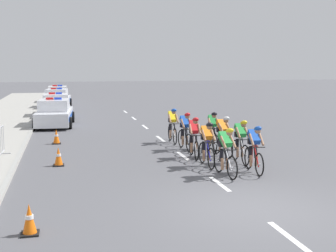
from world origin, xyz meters
TOP-DOWN VIEW (x-y plane):
  - ground_plane at (0.00, 0.00)m, footprint 160.00×160.00m
  - kerb_edge at (-5.95, 14.00)m, footprint 0.16×60.00m
  - lane_markings_centre at (0.00, 10.25)m, footprint 0.14×25.60m
  - cyclist_lead at (0.47, 3.08)m, footprint 0.44×1.72m
  - cyclist_second at (1.51, 3.29)m, footprint 0.44×1.72m
  - cyclist_third at (0.32, 4.44)m, footprint 0.42×1.72m
  - cyclist_fourth at (1.63, 4.69)m, footprint 0.42×1.72m
  - cyclist_fifth at (0.30, 5.88)m, footprint 0.45×1.72m
  - cyclist_sixth at (1.42, 5.90)m, footprint 0.45×1.72m
  - cyclist_seventh at (0.39, 7.44)m, footprint 0.43×1.72m
  - cyclist_eighth at (1.53, 7.39)m, footprint 0.45×1.72m
  - cyclist_ninth at (0.29, 9.13)m, footprint 0.42×1.72m
  - police_car_nearest at (-4.82, 15.82)m, footprint 2.24×4.52m
  - police_car_second at (-4.82, 20.44)m, footprint 2.02×4.41m
  - police_car_third at (-4.82, 26.40)m, footprint 2.32×4.55m
  - police_car_furthest at (-4.82, 31.21)m, footprint 2.06×4.43m
  - traffic_cone_near at (-4.66, 9.99)m, footprint 0.36×0.36m
  - traffic_cone_mid at (-5.03, -0.48)m, footprint 0.36×0.36m
  - traffic_cone_far at (-4.53, 5.68)m, footprint 0.36×0.36m

SIDE VIEW (x-z plane):
  - ground_plane at x=0.00m, z-range 0.00..0.00m
  - lane_markings_centre at x=0.00m, z-range 0.00..0.01m
  - kerb_edge at x=-5.95m, z-range 0.00..0.13m
  - traffic_cone_near at x=-4.66m, z-range -0.01..0.63m
  - traffic_cone_mid at x=-5.03m, z-range -0.01..0.63m
  - traffic_cone_far at x=-4.53m, z-range -0.01..0.63m
  - police_car_nearest at x=-4.82m, z-range -0.12..1.48m
  - police_car_second at x=-4.82m, z-range -0.12..1.48m
  - police_car_third at x=-4.82m, z-range -0.12..1.48m
  - police_car_furthest at x=-4.82m, z-range -0.12..1.48m
  - cyclist_lead at x=0.47m, z-range 0.00..1.57m
  - cyclist_second at x=1.51m, z-range 0.00..1.57m
  - cyclist_third at x=0.32m, z-range 0.00..1.57m
  - cyclist_fourth at x=1.63m, z-range 0.00..1.57m
  - cyclist_fifth at x=0.30m, z-range 0.00..1.57m
  - cyclist_sixth at x=1.42m, z-range 0.00..1.57m
  - cyclist_seventh at x=0.39m, z-range 0.00..1.57m
  - cyclist_eighth at x=1.53m, z-range 0.00..1.57m
  - cyclist_ninth at x=0.29m, z-range 0.00..1.57m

